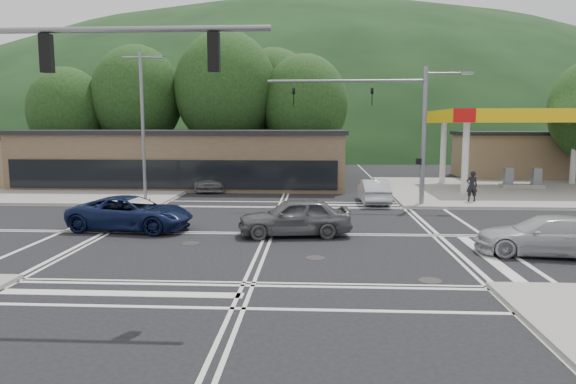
{
  "coord_description": "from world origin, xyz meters",
  "views": [
    {
      "loc": [
        1.97,
        -21.85,
        4.73
      ],
      "look_at": [
        0.63,
        3.32,
        1.4
      ],
      "focal_mm": 32.0,
      "sensor_mm": 36.0,
      "label": 1
    }
  ],
  "objects_px": {
    "car_queue_b": "(309,179)",
    "car_silver_east": "(546,236)",
    "car_grey_center": "(294,217)",
    "car_northbound": "(212,179)",
    "pedestrian": "(472,186)",
    "car_queue_a": "(374,191)",
    "car_blue_west": "(131,213)"
  },
  "relations": [
    {
      "from": "car_northbound",
      "to": "car_silver_east",
      "type": "bearing_deg",
      "value": -55.17
    },
    {
      "from": "car_silver_east",
      "to": "car_northbound",
      "type": "xyz_separation_m",
      "value": [
        -15.89,
        17.99,
        0.05
      ]
    },
    {
      "from": "car_grey_center",
      "to": "car_silver_east",
      "type": "relative_size",
      "value": 0.97
    },
    {
      "from": "car_queue_a",
      "to": "car_queue_b",
      "type": "xyz_separation_m",
      "value": [
        -3.95,
        6.53,
        0.06
      ]
    },
    {
      "from": "car_silver_east",
      "to": "car_queue_a",
      "type": "relative_size",
      "value": 1.11
    },
    {
      "from": "car_queue_a",
      "to": "pedestrian",
      "type": "relative_size",
      "value": 2.41
    },
    {
      "from": "car_silver_east",
      "to": "car_queue_b",
      "type": "height_order",
      "value": "car_queue_b"
    },
    {
      "from": "car_queue_a",
      "to": "car_queue_b",
      "type": "bearing_deg",
      "value": -60.18
    },
    {
      "from": "car_blue_west",
      "to": "car_northbound",
      "type": "xyz_separation_m",
      "value": [
        0.79,
        14.39,
        -0.0
      ]
    },
    {
      "from": "car_queue_b",
      "to": "car_northbound",
      "type": "height_order",
      "value": "car_queue_b"
    },
    {
      "from": "car_blue_west",
      "to": "car_queue_b",
      "type": "distance_m",
      "value": 16.95
    },
    {
      "from": "car_grey_center",
      "to": "car_queue_b",
      "type": "height_order",
      "value": "car_grey_center"
    },
    {
      "from": "car_queue_a",
      "to": "car_northbound",
      "type": "relative_size",
      "value": 0.84
    },
    {
      "from": "car_grey_center",
      "to": "car_queue_a",
      "type": "height_order",
      "value": "car_grey_center"
    },
    {
      "from": "car_blue_west",
      "to": "pedestrian",
      "type": "height_order",
      "value": "pedestrian"
    },
    {
      "from": "car_grey_center",
      "to": "car_queue_a",
      "type": "distance_m",
      "value": 10.3
    },
    {
      "from": "car_silver_east",
      "to": "car_queue_a",
      "type": "bearing_deg",
      "value": -149.01
    },
    {
      "from": "car_blue_west",
      "to": "car_northbound",
      "type": "height_order",
      "value": "car_blue_west"
    },
    {
      "from": "car_grey_center",
      "to": "car_silver_east",
      "type": "xyz_separation_m",
      "value": [
        9.28,
        -2.79,
        -0.1
      ]
    },
    {
      "from": "car_grey_center",
      "to": "car_queue_b",
      "type": "distance_m",
      "value": 15.85
    },
    {
      "from": "car_grey_center",
      "to": "car_northbound",
      "type": "bearing_deg",
      "value": -163.68
    },
    {
      "from": "car_grey_center",
      "to": "car_northbound",
      "type": "distance_m",
      "value": 16.57
    },
    {
      "from": "car_queue_a",
      "to": "car_queue_b",
      "type": "relative_size",
      "value": 0.96
    },
    {
      "from": "pedestrian",
      "to": "car_grey_center",
      "type": "bearing_deg",
      "value": 42.39
    },
    {
      "from": "car_queue_b",
      "to": "pedestrian",
      "type": "height_order",
      "value": "pedestrian"
    },
    {
      "from": "car_queue_a",
      "to": "car_northbound",
      "type": "bearing_deg",
      "value": -29.51
    },
    {
      "from": "car_queue_a",
      "to": "car_northbound",
      "type": "xyz_separation_m",
      "value": [
        -11.0,
        5.89,
        0.03
      ]
    },
    {
      "from": "car_northbound",
      "to": "pedestrian",
      "type": "xyz_separation_m",
      "value": [
        16.85,
        -5.74,
        0.31
      ]
    },
    {
      "from": "car_queue_b",
      "to": "car_silver_east",
      "type": "bearing_deg",
      "value": 124.54
    },
    {
      "from": "car_silver_east",
      "to": "car_queue_b",
      "type": "distance_m",
      "value": 20.62
    },
    {
      "from": "car_silver_east",
      "to": "car_northbound",
      "type": "relative_size",
      "value": 0.94
    },
    {
      "from": "car_grey_center",
      "to": "pedestrian",
      "type": "height_order",
      "value": "pedestrian"
    }
  ]
}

